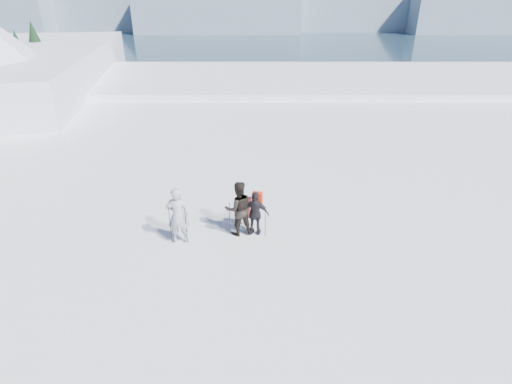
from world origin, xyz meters
TOP-DOWN VIEW (x-y plane):
  - lake_basin at (0.00, 30.00)m, footprint 820.00×820.00m
  - far_mountain_range at (29.60, 454.78)m, footprint 770.00×110.00m
  - near_ridge at (-26.60, 29.36)m, footprint 31.37×35.68m
  - skier_grey at (-4.31, 2.85)m, footprint 0.76×0.53m
  - skier_dark at (-2.36, 3.37)m, footprint 1.11×0.97m
  - skier_pack at (-1.78, 3.33)m, footprint 1.00×0.59m
  - backpack at (-1.72, 3.58)m, footprint 0.38×0.27m
  - ski_poles at (-2.86, 3.09)m, footprint 3.14×0.56m
  - skis_loose at (-2.10, 5.24)m, footprint 0.40×1.70m

SIDE VIEW (x-z plane):
  - far_mountain_range at x=29.60m, z-range -33.69..19.31m
  - lake_basin at x=0.00m, z-range -42.31..29.31m
  - near_ridge at x=-26.60m, z-range -16.29..9.33m
  - skis_loose at x=-2.10m, z-range 0.00..0.03m
  - ski_poles at x=-2.86m, z-range -0.04..1.31m
  - skier_pack at x=-1.78m, z-range 0.00..1.60m
  - skier_dark at x=-2.36m, z-range 0.00..1.96m
  - skier_grey at x=-4.31m, z-range 0.00..2.01m
  - backpack at x=-1.72m, z-range 1.60..2.10m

